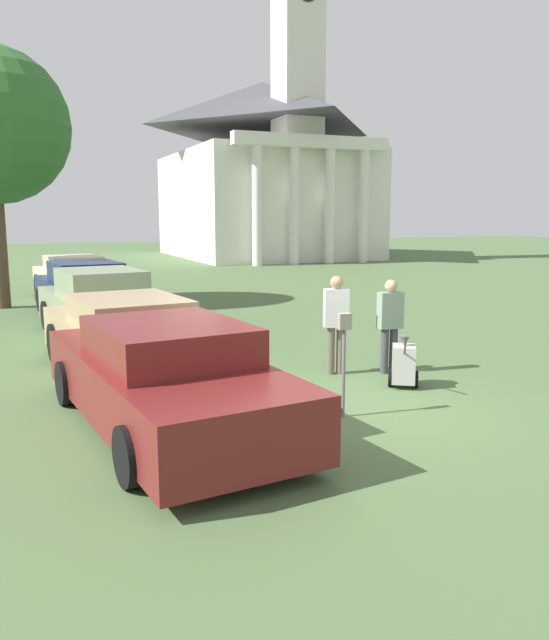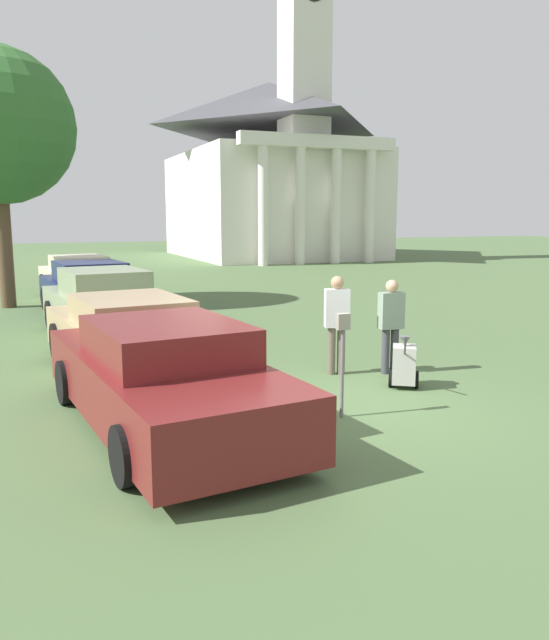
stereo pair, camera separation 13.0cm
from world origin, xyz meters
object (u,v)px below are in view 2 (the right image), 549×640
object	(u,v)px
parked_car_navy	(89,291)
parking_meter	(343,346)
parked_car_sage	(103,306)
parked_car_cream	(78,278)
parked_car_maroon	(163,377)
person_supervisor	(391,321)
church	(271,165)
person_worker	(337,319)
parked_car_tan	(128,337)
equipment_cart	(404,364)

from	to	relation	value
parked_car_navy	parking_meter	bearing A→B (deg)	-84.23
parked_car_sage	parked_car_cream	xyz separation A→B (m)	(-0.00, 7.03, -0.03)
parked_car_maroon	parked_car_cream	bearing A→B (deg)	83.11
person_supervisor	church	xyz separation A→B (m)	(9.73, 30.50, 5.16)
parking_meter	person_supervisor	xyz separation A→B (m)	(1.92, 1.84, -0.07)
parked_car_cream	church	xyz separation A→B (m)	(14.00, 18.15, 5.41)
parked_car_cream	person_supervisor	world-z (taller)	person_supervisor
parking_meter	person_supervisor	distance (m)	2.66
parked_car_cream	person_worker	xyz separation A→B (m)	(3.36, -12.05, 0.29)
parked_car_tan	parked_car_cream	world-z (taller)	parked_car_cream
parked_car_tan	church	world-z (taller)	church
parked_car_maroon	church	distance (m)	35.18
parked_car_navy	person_worker	world-z (taller)	person_worker
person_worker	equipment_cart	size ratio (longest dim) A/B	1.73
parked_car_maroon	parked_car_tan	bearing A→B (deg)	83.11
parked_car_navy	church	size ratio (longest dim) A/B	0.21
parked_car_sage	parked_car_navy	xyz separation A→B (m)	(-0.00, 3.28, -0.02)
equipment_cart	church	size ratio (longest dim) A/B	0.04
person_supervisor	church	distance (m)	32.43
church	person_worker	bearing A→B (deg)	-109.40
parked_car_tan	parked_car_navy	xyz separation A→B (m)	(0.00, 6.97, 0.03)
parked_car_tan	parked_car_sage	distance (m)	3.69
parked_car_tan	parked_car_cream	distance (m)	10.72
parked_car_navy	church	xyz separation A→B (m)	(14.00, 21.90, 5.40)
parked_car_navy	person_worker	size ratio (longest dim) A/B	3.00
parking_meter	person_worker	bearing A→B (deg)	64.56
parked_car_sage	parking_meter	bearing A→B (deg)	-78.76
parked_car_tan	equipment_cart	size ratio (longest dim) A/B	5.42
parked_car_maroon	equipment_cart	size ratio (longest dim) A/B	5.41
parked_car_cream	parked_car_tan	bearing A→B (deg)	-96.89
parked_car_cream	person_supervisor	size ratio (longest dim) A/B	3.05
parked_car_cream	person_worker	bearing A→B (deg)	-81.29
parked_car_tan	church	distance (m)	32.55
parked_car_sage	parking_meter	xyz separation A→B (m)	(2.34, -7.15, 0.29)
parked_car_cream	parking_meter	world-z (taller)	parked_car_cream
equipment_cart	person_worker	bearing A→B (deg)	149.54
parked_car_maroon	person_supervisor	distance (m)	4.47
parked_car_tan	person_worker	bearing A→B (deg)	-28.33
parked_car_maroon	church	world-z (taller)	church
parked_car_maroon	parked_car_navy	xyz separation A→B (m)	(0.00, 9.91, 0.03)
parked_car_maroon	equipment_cart	xyz separation A→B (m)	(3.97, 0.43, -0.28)
parked_car_navy	church	bearing A→B (deg)	50.53
parked_car_cream	person_worker	world-z (taller)	person_worker
parked_car_maroon	parked_car_tan	world-z (taller)	parked_car_maroon
parking_meter	person_worker	xyz separation A→B (m)	(1.02, 2.14, -0.02)
parked_car_maroon	parked_car_cream	world-z (taller)	parked_car_cream
parked_car_maroon	person_worker	bearing A→B (deg)	18.78
parking_meter	person_supervisor	world-z (taller)	person_supervisor
parking_meter	church	xyz separation A→B (m)	(11.65, 32.34, 5.09)
parked_car_tan	parked_car_cream	bearing A→B (deg)	83.11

